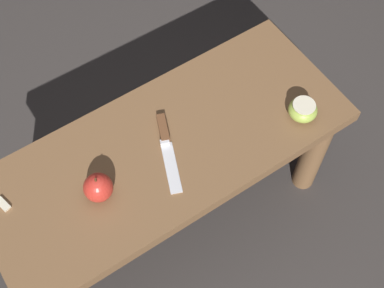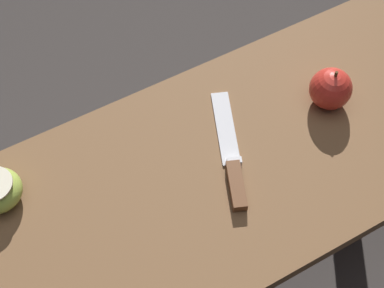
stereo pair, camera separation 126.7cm
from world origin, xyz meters
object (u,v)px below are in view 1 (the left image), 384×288
object	(u,v)px
wooden_bench	(168,164)
apple_whole	(98,187)
knife	(166,141)
apple_cut	(303,110)

from	to	relation	value
wooden_bench	apple_whole	distance (m)	0.26
knife	wooden_bench	bearing A→B (deg)	-4.90
knife	apple_cut	bearing A→B (deg)	91.35
apple_whole	apple_cut	bearing A→B (deg)	170.49
knife	apple_cut	size ratio (longest dim) A/B	2.84
knife	apple_cut	xyz separation A→B (m)	(-0.37, 0.14, 0.02)
wooden_bench	apple_cut	size ratio (longest dim) A/B	12.64
knife	apple_whole	xyz separation A→B (m)	(0.23, 0.04, 0.03)
wooden_bench	apple_whole	size ratio (longest dim) A/B	12.04
wooden_bench	knife	bearing A→B (deg)	-116.70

